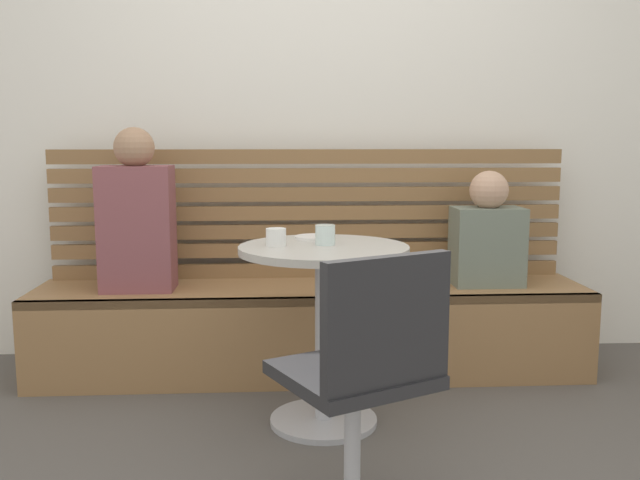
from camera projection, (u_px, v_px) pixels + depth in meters
back_wall at (307, 84)px, 3.69m from camera, size 5.20×0.10×2.90m
booth_bench at (312, 329)px, 3.43m from camera, size 2.70×0.52×0.44m
booth_backrest at (309, 213)px, 3.59m from camera, size 2.65×0.04×0.67m
cafe_table at (324, 300)px, 2.77m from camera, size 0.68×0.68×0.74m
white_chair at (365, 383)px, 1.98m from camera, size 0.54×0.54×0.85m
person_adult at (137, 218)px, 3.28m from camera, size 0.34×0.22×0.78m
person_child_left at (487, 236)px, 3.41m from camera, size 0.34×0.22×0.57m
cup_glass_short at (325, 235)px, 2.76m from camera, size 0.08×0.08×0.08m
cup_ceramic_white at (276, 237)px, 2.73m from camera, size 0.08×0.08×0.07m
plate_small at (315, 237)px, 2.93m from camera, size 0.17×0.17×0.01m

